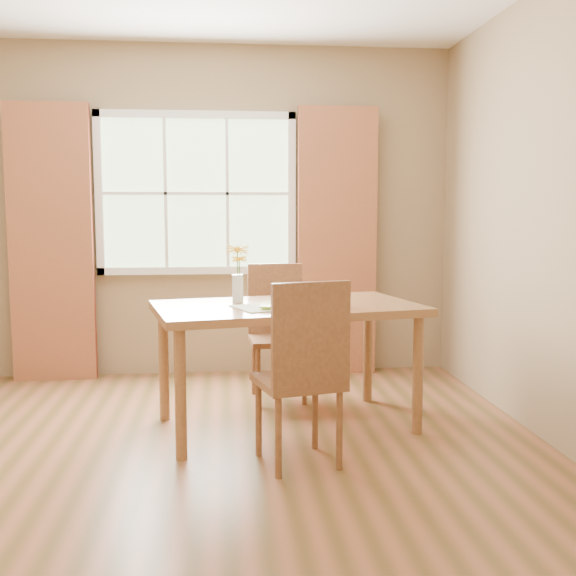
% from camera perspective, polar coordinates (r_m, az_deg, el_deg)
% --- Properties ---
extents(room, '(4.24, 3.84, 2.74)m').
position_cam_1_polar(room, '(3.73, -8.73, 6.30)').
color(room, brown).
rests_on(room, ground).
extents(window, '(1.62, 0.06, 1.32)m').
position_cam_1_polar(window, '(5.60, -7.74, 7.93)').
color(window, '#B8E2AB').
rests_on(window, room).
extents(curtain_left, '(0.65, 0.08, 2.20)m').
position_cam_1_polar(curtain_left, '(5.67, -19.42, 3.56)').
color(curtain_left, maroon).
rests_on(curtain_left, room).
extents(curtain_right, '(0.65, 0.08, 2.20)m').
position_cam_1_polar(curtain_right, '(5.59, 4.17, 3.88)').
color(curtain_right, maroon).
rests_on(curtain_right, room).
extents(dining_table, '(1.75, 1.21, 0.78)m').
position_cam_1_polar(dining_table, '(4.20, -0.11, -2.48)').
color(dining_table, '#905A37').
rests_on(dining_table, room).
extents(chair_near, '(0.51, 0.51, 1.01)m').
position_cam_1_polar(chair_near, '(3.54, 1.34, -6.66)').
color(chair_near, brown).
rests_on(chair_near, room).
extents(chair_far, '(0.42, 0.42, 0.97)m').
position_cam_1_polar(chair_far, '(4.92, -0.95, -3.13)').
color(chair_far, brown).
rests_on(chair_far, room).
extents(placemat, '(0.54, 0.47, 0.01)m').
position_cam_1_polar(placemat, '(4.06, -1.21, -1.60)').
color(placemat, beige).
rests_on(placemat, dining_table).
extents(plate, '(0.27, 0.27, 0.01)m').
position_cam_1_polar(plate, '(4.02, -0.59, -1.56)').
color(plate, '#9DC631').
rests_on(plate, placemat).
extents(croissant_sandwich, '(0.16, 0.12, 0.11)m').
position_cam_1_polar(croissant_sandwich, '(4.05, -0.24, -0.62)').
color(croissant_sandwich, '#F39B53').
rests_on(croissant_sandwich, plate).
extents(water_glass, '(0.08, 0.08, 0.12)m').
position_cam_1_polar(water_glass, '(4.15, 3.91, -0.70)').
color(water_glass, silver).
rests_on(water_glass, dining_table).
extents(flower_vase, '(0.15, 0.15, 0.37)m').
position_cam_1_polar(flower_vase, '(4.26, -4.27, 1.69)').
color(flower_vase, silver).
rests_on(flower_vase, dining_table).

